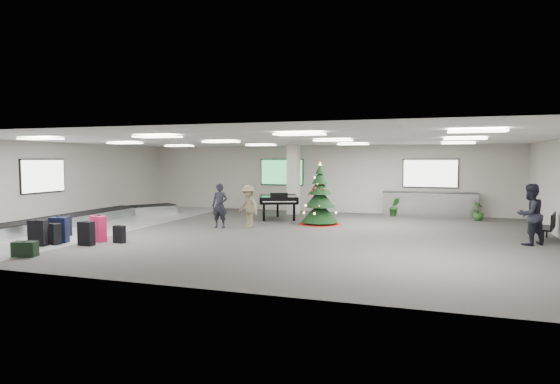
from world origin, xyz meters
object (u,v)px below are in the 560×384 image
(bench, at_px, (549,225))
(traveler_a, at_px, (220,206))
(christmas_tree, at_px, (320,203))
(traveler_bench, at_px, (530,214))
(baggage_carousel, at_px, (86,218))
(grand_piano, at_px, (278,200))
(service_counter, at_px, (429,204))
(pink_suitcase, at_px, (98,229))
(potted_plant_right, at_px, (478,211))
(potted_plant_left, at_px, (394,207))
(traveler_b, at_px, (248,206))

(bench, xyz_separation_m, traveler_a, (-10.93, -0.77, 0.34))
(christmas_tree, xyz_separation_m, traveler_bench, (6.91, -2.41, 0.07))
(traveler_bench, bearing_deg, bench, -161.74)
(baggage_carousel, distance_m, grand_piano, 7.74)
(service_counter, xyz_separation_m, pink_suitcase, (-9.66, -9.87, -0.15))
(bench, height_order, traveler_bench, traveler_bench)
(grand_piano, distance_m, bench, 9.95)
(traveler_bench, distance_m, potted_plant_right, 5.56)
(pink_suitcase, distance_m, potted_plant_left, 12.49)
(pink_suitcase, xyz_separation_m, christmas_tree, (5.61, 5.87, 0.45))
(service_counter, relative_size, pink_suitcase, 5.00)
(bench, distance_m, potted_plant_left, 7.05)
(baggage_carousel, bearing_deg, pink_suitcase, -44.68)
(baggage_carousel, distance_m, potted_plant_left, 12.98)
(baggage_carousel, xyz_separation_m, traveler_b, (6.43, 1.15, 0.57))
(bench, bearing_deg, traveler_a, -159.37)
(pink_suitcase, bearing_deg, traveler_b, 72.59)
(christmas_tree, bearing_deg, potted_plant_right, 27.01)
(baggage_carousel, relative_size, traveler_bench, 5.35)
(baggage_carousel, height_order, potted_plant_right, potted_plant_right)
(grand_piano, distance_m, traveler_bench, 9.57)
(traveler_bench, bearing_deg, grand_piano, -58.89)
(grand_piano, height_order, traveler_bench, traveler_bench)
(bench, bearing_deg, potted_plant_left, 152.72)
(service_counter, height_order, christmas_tree, christmas_tree)
(pink_suitcase, distance_m, traveler_b, 5.40)
(pink_suitcase, xyz_separation_m, traveler_bench, (12.52, 3.46, 0.51))
(pink_suitcase, relative_size, traveler_bench, 0.45)
(grand_piano, bearing_deg, christmas_tree, -46.82)
(traveler_b, distance_m, potted_plant_right, 9.54)
(bench, bearing_deg, pink_suitcase, -144.44)
(christmas_tree, distance_m, bench, 7.76)
(pink_suitcase, xyz_separation_m, bench, (13.25, 4.56, 0.09))
(service_counter, distance_m, traveler_bench, 7.03)
(traveler_a, relative_size, traveler_b, 1.05)
(baggage_carousel, xyz_separation_m, potted_plant_left, (11.35, 6.30, 0.20))
(traveler_b, height_order, potted_plant_right, traveler_b)
(service_counter, relative_size, traveler_a, 2.46)
(baggage_carousel, relative_size, bench, 6.83)
(pink_suitcase, bearing_deg, grand_piano, 82.25)
(pink_suitcase, height_order, potted_plant_left, potted_plant_left)
(bench, bearing_deg, service_counter, 140.61)
(bench, relative_size, traveler_b, 0.91)
(grand_piano, bearing_deg, traveler_b, -117.83)
(pink_suitcase, height_order, bench, bench)
(christmas_tree, distance_m, grand_piano, 2.26)
(service_counter, distance_m, pink_suitcase, 13.82)
(service_counter, xyz_separation_m, grand_piano, (-6.08, -3.01, 0.28))
(traveler_a, bearing_deg, potted_plant_left, 40.67)
(christmas_tree, relative_size, potted_plant_left, 2.98)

